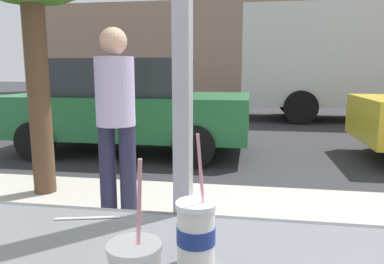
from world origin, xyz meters
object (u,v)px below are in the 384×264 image
object	(u,v)px
box_truck	(354,60)
pedestrian	(116,114)
soda_cup_right	(196,233)
parked_car_green	(129,105)

from	to	relation	value
box_truck	pedestrian	bearing A→B (deg)	-115.42
soda_cup_right	pedestrian	bearing A→B (deg)	115.19
parked_car_green	box_truck	distance (m)	7.07
parked_car_green	pedestrian	world-z (taller)	pedestrian
parked_car_green	box_truck	bearing A→B (deg)	45.09
soda_cup_right	pedestrian	world-z (taller)	pedestrian
parked_car_green	box_truck	xyz separation A→B (m)	(4.95, 4.97, 0.86)
parked_car_green	box_truck	size ratio (longest dim) A/B	0.62
soda_cup_right	parked_car_green	xyz separation A→B (m)	(-2.01, 5.41, -0.26)
pedestrian	soda_cup_right	bearing A→B (deg)	-64.81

